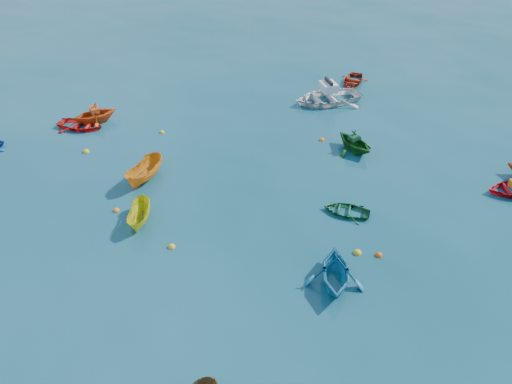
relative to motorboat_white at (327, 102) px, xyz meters
The scene contains 19 objects.
ground 17.46m from the motorboat_white, 85.64° to the right, with size 160.00×160.00×0.00m, color #0A3F4A.
dinghy_orange_w 16.06m from the motorboat_white, 138.86° to the right, with size 2.46×2.85×1.50m, color #D95014.
sampan_yellow_mid 17.22m from the motorboat_white, 99.00° to the right, with size 0.96×2.54×0.98m, color gold.
dinghy_green_e 12.64m from the motorboat_white, 61.98° to the right, with size 1.70×2.37×0.49m, color #135429.
dinghy_cyan_se 17.56m from the motorboat_white, 65.37° to the right, with size 2.60×3.01×1.58m, color teal.
dinghy_red_nw 16.98m from the motorboat_white, 136.94° to the right, with size 2.19×3.07×0.64m, color red.
sampan_orange_n 14.85m from the motorboat_white, 109.04° to the right, with size 1.16×3.09×1.20m, color orange.
dinghy_green_n 6.65m from the motorboat_white, 52.39° to the right, with size 2.31×2.69×1.41m, color #104714.
dinghy_red_far 3.93m from the motorboat_white, 84.31° to the left, with size 2.08×2.91×0.60m, color #A2250D.
motorboat_white is the anchor object (origin of this frame).
tarp_orange_a 16.04m from the motorboat_white, 138.92° to the right, with size 0.68×0.52×0.33m, color #CE4915.
tarp_green_b 6.61m from the motorboat_white, 52.76° to the right, with size 0.59×0.45×0.29m, color #114522.
buoy_ye_a 17.71m from the motorboat_white, 90.61° to the right, with size 0.35×0.35×0.35m, color gold.
buoy_or_b 15.80m from the motorboat_white, 57.68° to the right, with size 0.35×0.35×0.35m, color #D04C0B.
buoy_ye_b 16.84m from the motorboat_white, 126.09° to the right, with size 0.39×0.39×0.39m, color gold.
buoy_or_c 17.52m from the motorboat_white, 104.38° to the right, with size 0.31×0.31×0.31m, color orange.
buoy_ye_c 15.64m from the motorboat_white, 61.19° to the right, with size 0.39×0.39×0.39m, color gold.
buoy_ye_d 12.00m from the motorboat_white, 128.26° to the right, with size 0.32×0.32×0.32m, color gold.
buoy_or_e 5.47m from the motorboat_white, 69.78° to the right, with size 0.34×0.34×0.34m, color orange.
Camera 1 is at (10.62, -13.27, 16.10)m, focal length 35.00 mm.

